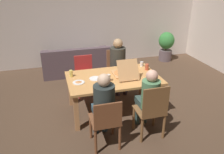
# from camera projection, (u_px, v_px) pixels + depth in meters

# --- Properties ---
(ground_plane) EXTENTS (20.00, 20.00, 0.00)m
(ground_plane) POSITION_uv_depth(u_px,v_px,m) (113.00, 110.00, 4.64)
(ground_plane) COLOR #4D3828
(back_wall) EXTENTS (7.13, 0.12, 2.92)m
(back_wall) POSITION_uv_depth(u_px,v_px,m) (86.00, 15.00, 6.62)
(back_wall) COLOR beige
(back_wall) RESTS_ON ground
(dining_table) EXTENTS (1.75, 1.07, 0.73)m
(dining_table) POSITION_uv_depth(u_px,v_px,m) (113.00, 81.00, 4.38)
(dining_table) COLOR tan
(dining_table) RESTS_ON ground
(chair_0) EXTENTS (0.44, 0.46, 0.87)m
(chair_0) POSITION_uv_depth(u_px,v_px,m) (106.00, 122.00, 3.44)
(chair_0) COLOR brown
(chair_0) RESTS_ON ground
(person_0) EXTENTS (0.32, 0.54, 1.23)m
(person_0) POSITION_uv_depth(u_px,v_px,m) (103.00, 103.00, 3.48)
(person_0) COLOR #2D444E
(person_0) RESTS_ON ground
(chair_1) EXTENTS (0.46, 0.43, 0.98)m
(chair_1) POSITION_uv_depth(u_px,v_px,m) (152.00, 110.00, 3.66)
(chair_1) COLOR brown
(chair_1) RESTS_ON ground
(person_1) EXTENTS (0.30, 0.52, 1.18)m
(person_1) POSITION_uv_depth(u_px,v_px,m) (148.00, 96.00, 3.74)
(person_1) COLOR #31443F
(person_1) RESTS_ON ground
(chair_2) EXTENTS (0.44, 0.43, 0.93)m
(chair_2) POSITION_uv_depth(u_px,v_px,m) (116.00, 67.00, 5.40)
(chair_2) COLOR #955B3B
(chair_2) RESTS_ON ground
(person_2) EXTENTS (0.36, 0.56, 1.24)m
(person_2) POSITION_uv_depth(u_px,v_px,m) (118.00, 61.00, 5.18)
(person_2) COLOR #42343C
(person_2) RESTS_ON ground
(chair_3) EXTENTS (0.42, 0.42, 0.87)m
(chair_3) POSITION_uv_depth(u_px,v_px,m) (84.00, 72.00, 5.16)
(chair_3) COLOR #B02B29
(chair_3) RESTS_ON ground
(pizza_box_0) EXTENTS (0.40, 0.58, 0.38)m
(pizza_box_0) POSITION_uv_depth(u_px,v_px,m) (124.00, 73.00, 4.41)
(pizza_box_0) COLOR tan
(pizza_box_0) RESTS_ON dining_table
(plate_0) EXTENTS (0.21, 0.21, 0.03)m
(plate_0) POSITION_uv_depth(u_px,v_px,m) (79.00, 82.00, 4.11)
(plate_0) COLOR white
(plate_0) RESTS_ON dining_table
(plate_1) EXTENTS (0.22, 0.22, 0.01)m
(plate_1) POSITION_uv_depth(u_px,v_px,m) (95.00, 79.00, 4.27)
(plate_1) COLOR white
(plate_1) RESTS_ON dining_table
(drinking_glass_0) EXTENTS (0.07, 0.07, 0.13)m
(drinking_glass_0) POSITION_uv_depth(u_px,v_px,m) (147.00, 67.00, 4.65)
(drinking_glass_0) COLOR #B64A31
(drinking_glass_0) RESTS_ON dining_table
(drinking_glass_1) EXTENTS (0.07, 0.07, 0.13)m
(drinking_glass_1) POSITION_uv_depth(u_px,v_px,m) (71.00, 73.00, 4.34)
(drinking_glass_1) COLOR #DEC459
(drinking_glass_1) RESTS_ON dining_table
(drinking_glass_2) EXTENTS (0.07, 0.07, 0.14)m
(drinking_glass_2) POSITION_uv_depth(u_px,v_px,m) (109.00, 78.00, 4.14)
(drinking_glass_2) COLOR silver
(drinking_glass_2) RESTS_ON dining_table
(drinking_glass_3) EXTENTS (0.07, 0.07, 0.10)m
(drinking_glass_3) POSITION_uv_depth(u_px,v_px,m) (142.00, 64.00, 4.84)
(drinking_glass_3) COLOR silver
(drinking_glass_3) RESTS_ON dining_table
(couch) EXTENTS (1.87, 0.84, 0.77)m
(couch) POSITION_uv_depth(u_px,v_px,m) (77.00, 63.00, 6.33)
(couch) COLOR #544349
(couch) RESTS_ON ground
(potted_plant) EXTENTS (0.49, 0.49, 0.92)m
(potted_plant) POSITION_uv_depth(u_px,v_px,m) (166.00, 45.00, 7.18)
(potted_plant) COLOR #5F4E52
(potted_plant) RESTS_ON ground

